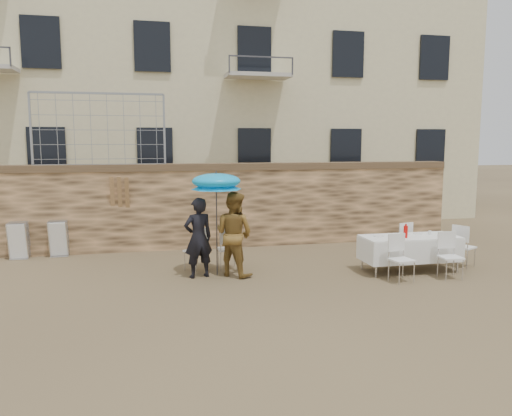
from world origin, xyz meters
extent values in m
plane|color=brown|center=(0.00, 0.00, 0.00)|extent=(80.00, 80.00, 0.00)
cube|color=#926E49|center=(0.00, 5.00, 1.10)|extent=(13.00, 0.50, 2.20)
cube|color=beige|center=(0.00, 12.00, 7.50)|extent=(20.00, 8.00, 15.00)
imported|color=black|center=(-0.86, 2.01, 0.84)|extent=(0.69, 0.54, 1.67)
imported|color=#AA7B34|center=(-0.11, 2.01, 0.89)|extent=(1.09, 1.09, 1.78)
cylinder|color=#3F3F44|center=(-0.46, 2.11, 0.91)|extent=(0.03, 0.03, 1.83)
cone|color=#099DE4|center=(-0.46, 2.11, 1.94)|extent=(1.06, 1.06, 0.22)
cube|color=white|center=(3.69, 1.54, 0.75)|extent=(2.10, 0.85, 0.05)
cylinder|color=silver|center=(2.74, 1.20, 0.37)|extent=(0.04, 0.04, 0.74)
cylinder|color=silver|center=(4.64, 1.20, 0.37)|extent=(0.04, 0.04, 0.74)
cylinder|color=silver|center=(2.74, 1.89, 0.37)|extent=(0.04, 0.04, 0.74)
cylinder|color=silver|center=(4.64, 1.89, 0.37)|extent=(0.04, 0.04, 0.74)
cylinder|color=red|center=(3.49, 1.39, 0.91)|extent=(0.09, 0.09, 0.26)
camera|label=1|loc=(-1.86, -8.15, 2.81)|focal=35.00mm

